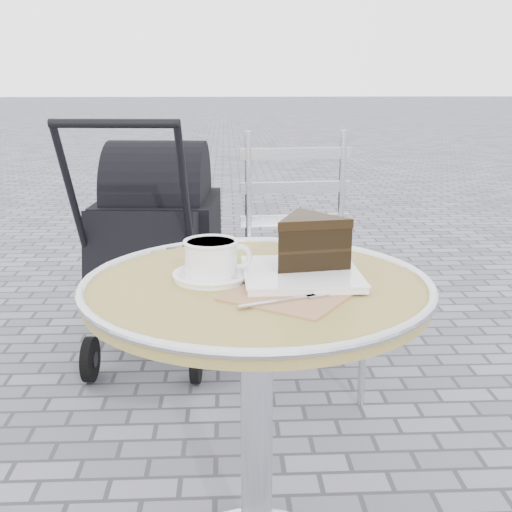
{
  "coord_description": "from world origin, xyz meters",
  "views": [
    {
      "loc": [
        -0.06,
        -1.24,
        1.13
      ],
      "look_at": [
        -0.0,
        0.02,
        0.78
      ],
      "focal_mm": 45.0,
      "sensor_mm": 36.0,
      "label": 1
    }
  ],
  "objects_px": {
    "bistro_chair": "(299,230)",
    "baby_stroller": "(156,245)",
    "cafe_table": "(257,356)",
    "cappuccino_set": "(212,262)",
    "cake_plate_set": "(307,249)"
  },
  "relations": [
    {
      "from": "cafe_table",
      "to": "cake_plate_set",
      "type": "relative_size",
      "value": 1.88
    },
    {
      "from": "cafe_table",
      "to": "cappuccino_set",
      "type": "xyz_separation_m",
      "value": [
        -0.09,
        0.03,
        0.2
      ]
    },
    {
      "from": "bistro_chair",
      "to": "baby_stroller",
      "type": "height_order",
      "value": "baby_stroller"
    },
    {
      "from": "cafe_table",
      "to": "cappuccino_set",
      "type": "bearing_deg",
      "value": 161.81
    },
    {
      "from": "cake_plate_set",
      "to": "baby_stroller",
      "type": "distance_m",
      "value": 1.47
    },
    {
      "from": "cappuccino_set",
      "to": "cake_plate_set",
      "type": "distance_m",
      "value": 0.2
    },
    {
      "from": "cafe_table",
      "to": "bistro_chair",
      "type": "bearing_deg",
      "value": 78.98
    },
    {
      "from": "cappuccino_set",
      "to": "baby_stroller",
      "type": "height_order",
      "value": "baby_stroller"
    },
    {
      "from": "baby_stroller",
      "to": "cappuccino_set",
      "type": "bearing_deg",
      "value": -74.41
    },
    {
      "from": "cake_plate_set",
      "to": "baby_stroller",
      "type": "xyz_separation_m",
      "value": [
        -0.47,
        1.35,
        -0.34
      ]
    },
    {
      "from": "cafe_table",
      "to": "cappuccino_set",
      "type": "distance_m",
      "value": 0.22
    },
    {
      "from": "bistro_chair",
      "to": "cappuccino_set",
      "type": "bearing_deg",
      "value": -110.58
    },
    {
      "from": "cake_plate_set",
      "to": "bistro_chair",
      "type": "xyz_separation_m",
      "value": [
        0.1,
        1.04,
        -0.2
      ]
    },
    {
      "from": "bistro_chair",
      "to": "baby_stroller",
      "type": "bearing_deg",
      "value": 146.53
    },
    {
      "from": "cake_plate_set",
      "to": "bistro_chair",
      "type": "height_order",
      "value": "bistro_chair"
    }
  ]
}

